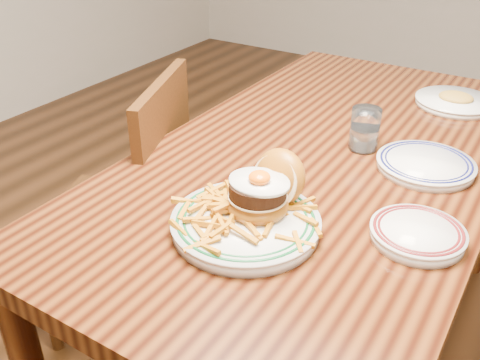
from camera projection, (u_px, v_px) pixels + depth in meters
The scene contains 8 objects.
floor at pixel (309, 352), 1.78m from camera, with size 6.00×6.00×0.00m, color black.
table at pixel (325, 180), 1.45m from camera, with size 0.85×1.60×0.75m.
chair_left at pixel (133, 206), 1.67m from camera, with size 0.54×0.54×0.89m.
main_plate at pixel (252, 210), 1.09m from camera, with size 0.31×0.32×0.15m.
side_plate at pixel (418, 233), 1.06m from camera, with size 0.19×0.19×0.03m.
rear_plate at pixel (426, 164), 1.31m from camera, with size 0.24×0.24×0.03m.
water_glass at pixel (365, 132), 1.39m from camera, with size 0.08×0.08×0.11m.
far_plate at pixel (455, 101), 1.67m from camera, with size 0.24×0.24×0.04m.
Camera 1 is at (0.47, -1.19, 1.39)m, focal length 40.00 mm.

